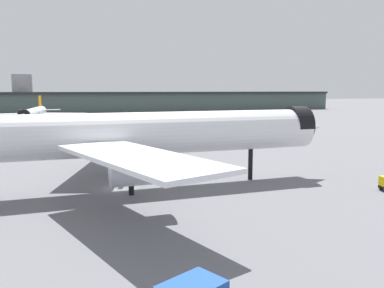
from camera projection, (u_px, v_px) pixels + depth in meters
The scene contains 5 objects.
ground at pixel (118, 188), 51.74m from camera, with size 900.00×900.00×0.00m, color slate.
airliner_near_gate at pixel (143, 135), 50.91m from camera, with size 55.05×49.92×16.10m.
airliner_far_taxiway at pixel (34, 113), 137.86m from camera, with size 36.18×39.50×10.56m.
terminal_building at pixel (157, 101), 243.60m from camera, with size 223.06×52.39×21.25m.
baggage_cart_trailing at pixel (88, 149), 79.47m from camera, with size 2.87×2.77×1.82m.
Camera 1 is at (-1.93, -51.34, 12.86)m, focal length 36.83 mm.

